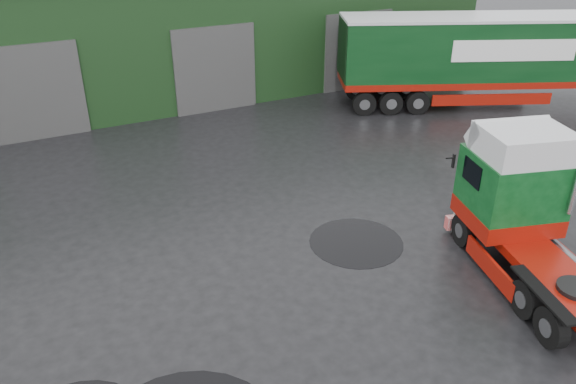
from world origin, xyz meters
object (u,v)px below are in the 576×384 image
object	(u,v)px
warehouse	(175,22)
lorry_right	(474,61)
wash_bucket	(563,216)
hero_tractor	(548,221)

from	to	relation	value
warehouse	lorry_right	world-z (taller)	warehouse
lorry_right	wash_bucket	bearing A→B (deg)	-4.19
warehouse	wash_bucket	distance (m)	22.08
warehouse	hero_tractor	world-z (taller)	warehouse
hero_tractor	lorry_right	bearing A→B (deg)	69.80
hero_tractor	wash_bucket	bearing A→B (deg)	45.58
hero_tractor	lorry_right	size ratio (longest dim) A/B	0.37
warehouse	wash_bucket	size ratio (longest dim) A/B	118.70
warehouse	lorry_right	bearing A→B (deg)	-44.06
hero_tractor	wash_bucket	size ratio (longest dim) A/B	22.58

